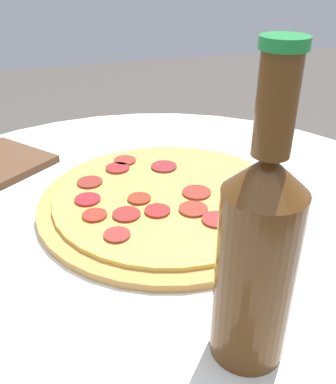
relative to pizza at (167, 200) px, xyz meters
name	(u,v)px	position (x,y,z in m)	size (l,w,h in m)	color
table	(156,320)	(-0.03, -0.05, -0.17)	(0.89, 0.89, 0.70)	silver
pizza	(167,200)	(0.00, 0.00, 0.00)	(0.36, 0.36, 0.02)	#C68E47
beer_bottle	(257,255)	(-0.01, -0.26, 0.10)	(0.06, 0.06, 0.27)	#563314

